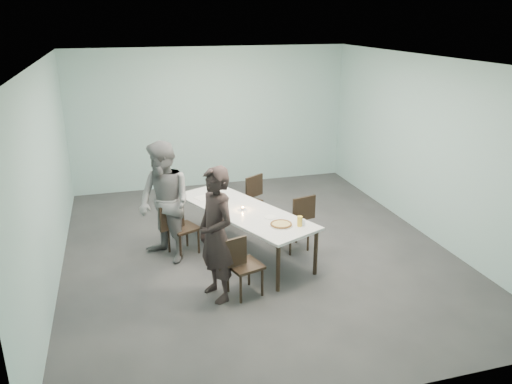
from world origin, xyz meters
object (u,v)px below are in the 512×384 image
object	(u,v)px
chair_far_right	(250,196)
chair_near_right	(298,219)
pizza	(281,224)
amber_tumbler	(210,197)
table	(243,213)
water_tumbler	(302,222)
tealight	(243,209)
chair_far_left	(179,225)
chair_near_left	(240,262)
side_plate	(270,217)
beer_glass	(300,221)
diner_far	(165,203)
diner_near	(216,235)

from	to	relation	value
chair_far_right	chair_near_right	bearing A→B (deg)	79.42
pizza	amber_tumbler	distance (m)	1.58
amber_tumbler	chair_near_right	bearing A→B (deg)	-27.02
table	amber_tumbler	xyz separation A→B (m)	(-0.41, 0.61, 0.10)
water_tumbler	amber_tumbler	size ratio (longest dim) A/B	1.12
pizza	tealight	xyz separation A→B (m)	(-0.38, 0.74, 0.00)
chair_far_left	tealight	distance (m)	1.04
pizza	chair_far_left	bearing A→B (deg)	143.74
table	amber_tumbler	size ratio (longest dim) A/B	34.26
chair_near_left	side_plate	world-z (taller)	chair_near_left
table	beer_glass	bearing A→B (deg)	-54.08
pizza	amber_tumbler	xyz separation A→B (m)	(-0.78, 1.37, 0.02)
diner_far	tealight	distance (m)	1.20
chair_near_left	amber_tumbler	distance (m)	1.87
diner_far	chair_near_right	bearing A→B (deg)	52.30
diner_far	pizza	world-z (taller)	diner_far
chair_near_left	chair_far_right	distance (m)	2.56
side_plate	chair_near_left	bearing A→B (deg)	-129.94
diner_far	diner_near	bearing A→B (deg)	-10.68
chair_near_left	beer_glass	size ratio (longest dim) A/B	5.80
water_tumbler	tealight	size ratio (longest dim) A/B	1.61
chair_far_left	tealight	world-z (taller)	chair_far_left
beer_glass	diner_far	bearing A→B (deg)	151.67
chair_far_left	amber_tumbler	world-z (taller)	chair_far_left
chair_far_right	water_tumbler	xyz separation A→B (m)	(0.23, -2.03, 0.29)
chair_far_right	table	bearing A→B (deg)	39.08
chair_far_right	water_tumbler	size ratio (longest dim) A/B	9.67
pizza	side_plate	bearing A→B (deg)	100.29
chair_near_left	water_tumbler	size ratio (longest dim) A/B	9.67
beer_glass	tealight	bearing A→B (deg)	127.14
chair_far_right	tealight	xyz separation A→B (m)	(-0.45, -1.21, 0.27)
pizza	beer_glass	xyz separation A→B (m)	(0.25, -0.09, 0.06)
chair_far_left	chair_near_right	distance (m)	1.91
chair_near_right	side_plate	world-z (taller)	chair_near_right
table	amber_tumbler	distance (m)	0.74
beer_glass	tealight	distance (m)	1.05
table	diner_far	distance (m)	1.23
water_tumbler	tealight	distance (m)	1.06
water_tumbler	amber_tumbler	world-z (taller)	water_tumbler
diner_near	water_tumbler	bearing A→B (deg)	85.38
table	chair_far_left	world-z (taller)	chair_far_left
chair_near_left	amber_tumbler	bearing A→B (deg)	74.50
chair_far_left	diner_far	bearing A→B (deg)	-175.79
tealight	amber_tumbler	distance (m)	0.74
table	chair_far_right	xyz separation A→B (m)	(0.43, 1.19, -0.19)
side_plate	amber_tumbler	size ratio (longest dim) A/B	2.25
chair_far_left	side_plate	world-z (taller)	chair_far_left
diner_near	pizza	distance (m)	1.13
chair_far_right	diner_far	bearing A→B (deg)	2.32
chair_near_right	tealight	xyz separation A→B (m)	(-0.91, 0.04, 0.27)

